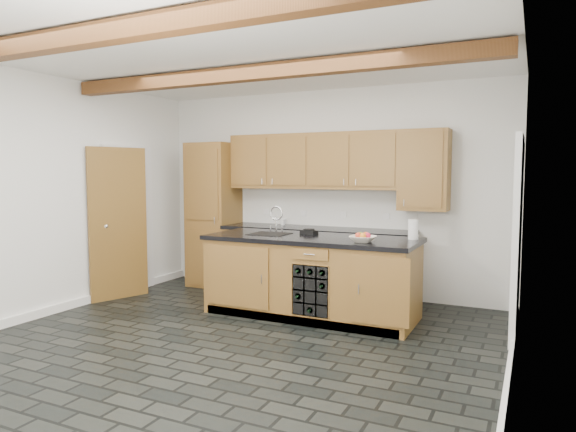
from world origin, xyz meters
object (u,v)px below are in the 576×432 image
Objects in this scene: fruit_bowl at (363,239)px; paper_towel at (413,230)px; island at (311,276)px; kitchen_scale at (309,232)px.

fruit_bowl is 0.64m from paper_towel.
fruit_bowl is at bearing -16.83° from island.
paper_towel reaches higher than kitchen_scale.
fruit_bowl is (0.81, -0.42, 0.00)m from kitchen_scale.
island is at bearing -166.71° from paper_towel.
fruit_bowl is at bearing -11.53° from kitchen_scale.
kitchen_scale is at bearing 119.88° from island.
fruit_bowl is at bearing -132.53° from paper_towel.
fruit_bowl is 1.27× the size of paper_towel.
paper_towel reaches higher than island.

